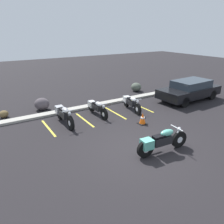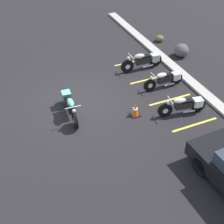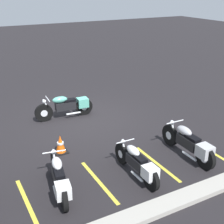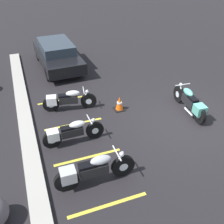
# 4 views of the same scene
# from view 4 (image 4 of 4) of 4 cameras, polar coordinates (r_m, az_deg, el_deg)

# --- Properties ---
(ground) EXTENTS (60.00, 60.00, 0.00)m
(ground) POSITION_cam_4_polar(r_m,az_deg,el_deg) (10.01, 15.43, -1.94)
(ground) COLOR black
(motorcycle_teal_featured) EXTENTS (2.24, 0.63, 0.88)m
(motorcycle_teal_featured) POSITION_cam_4_polar(r_m,az_deg,el_deg) (10.31, 16.72, 2.04)
(motorcycle_teal_featured) COLOR black
(motorcycle_teal_featured) RESTS_ON ground
(parked_bike_0) EXTENTS (0.63, 2.25, 0.88)m
(parked_bike_0) POSITION_cam_4_polar(r_m,az_deg,el_deg) (7.13, -4.51, -12.56)
(parked_bike_0) COLOR black
(parked_bike_0) RESTS_ON ground
(parked_bike_1) EXTENTS (0.57, 2.02, 0.79)m
(parked_bike_1) POSITION_cam_4_polar(r_m,az_deg,el_deg) (8.52, -9.02, -4.41)
(parked_bike_1) COLOR black
(parked_bike_1) RESTS_ON ground
(parked_bike_2) EXTENTS (0.71, 2.06, 0.82)m
(parked_bike_2) POSITION_cam_4_polar(r_m,az_deg,el_deg) (10.23, -9.79, 2.59)
(parked_bike_2) COLOR black
(parked_bike_2) RESTS_ON ground
(car_black) EXTENTS (4.37, 1.96, 1.29)m
(car_black) POSITION_cam_4_polar(r_m,az_deg,el_deg) (14.06, -11.83, 12.21)
(car_black) COLOR black
(car_black) RESTS_ON ground
(concrete_curb) EXTENTS (18.00, 0.50, 0.12)m
(concrete_curb) POSITION_cam_4_polar(r_m,az_deg,el_deg) (8.48, -17.21, -9.10)
(concrete_curb) COLOR #A8A399
(concrete_curb) RESTS_ON ground
(traffic_cone) EXTENTS (0.40, 0.40, 0.57)m
(traffic_cone) POSITION_cam_4_polar(r_m,az_deg,el_deg) (10.18, 1.62, 1.83)
(traffic_cone) COLOR black
(traffic_cone) RESTS_ON ground
(stall_line_0) EXTENTS (0.10, 2.10, 0.00)m
(stall_line_0) POSITION_cam_4_polar(r_m,az_deg,el_deg) (6.99, -0.81, -19.60)
(stall_line_0) COLOR gold
(stall_line_0) RESTS_ON ground
(stall_line_1) EXTENTS (0.10, 2.10, 0.00)m
(stall_line_1) POSITION_cam_4_polar(r_m,az_deg,el_deg) (8.19, -5.28, -9.79)
(stall_line_1) COLOR gold
(stall_line_1) RESTS_ON ground
(stall_line_2) EXTENTS (0.10, 2.10, 0.00)m
(stall_line_2) POSITION_cam_4_polar(r_m,az_deg,el_deg) (9.59, -8.34, -2.63)
(stall_line_2) COLOR gold
(stall_line_2) RESTS_ON ground
(stall_line_3) EXTENTS (0.10, 2.10, 0.00)m
(stall_line_3) POSITION_cam_4_polar(r_m,az_deg,el_deg) (11.13, -10.56, 2.64)
(stall_line_3) COLOR gold
(stall_line_3) RESTS_ON ground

